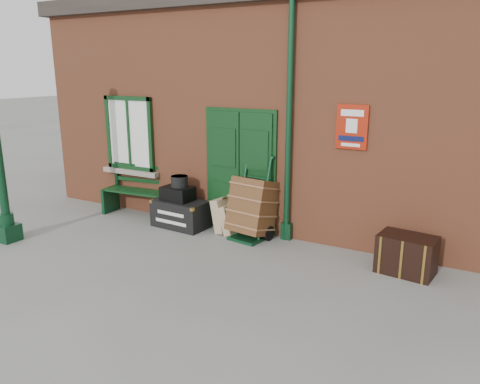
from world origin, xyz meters
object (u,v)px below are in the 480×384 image
Objects in this scene: porter_trolley at (252,207)px; dark_trunk at (407,254)px; bench at (145,190)px; houdini_trunk at (181,214)px.

porter_trolley is 1.81× the size of dark_trunk.
bench is at bearing -177.14° from dark_trunk.
porter_trolley is at bearing -7.46° from bench.
bench reaches higher than dark_trunk.
houdini_trunk is at bearing -17.92° from bench.
houdini_trunk is 4.16m from dark_trunk.
dark_trunk is at bearing 2.01° from houdini_trunk.
dark_trunk is (2.69, -0.23, -0.27)m from porter_trolley.
bench is at bearing 170.35° from houdini_trunk.
porter_trolley is at bearing 8.60° from houdini_trunk.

